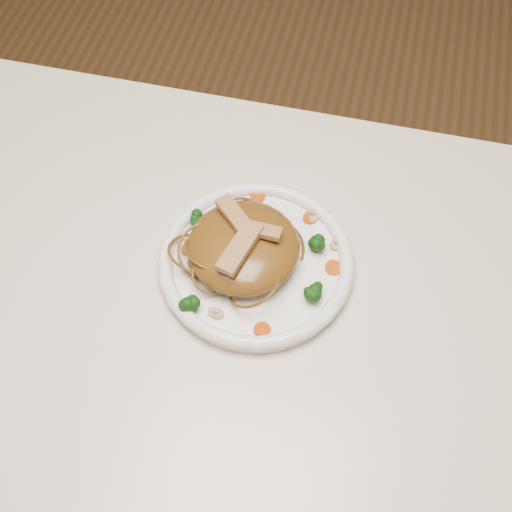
# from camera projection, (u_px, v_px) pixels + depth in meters

# --- Properties ---
(ground) EXTENTS (4.00, 4.00, 0.00)m
(ground) POSITION_uv_depth(u_px,v_px,m) (235.00, 475.00, 1.48)
(ground) COLOR #51371B
(ground) RESTS_ON ground
(table) EXTENTS (1.20, 0.80, 0.75)m
(table) POSITION_uv_depth(u_px,v_px,m) (222.00, 357.00, 0.93)
(table) COLOR beige
(table) RESTS_ON ground
(plate) EXTENTS (0.32, 0.32, 0.02)m
(plate) POSITION_uv_depth(u_px,v_px,m) (256.00, 265.00, 0.89)
(plate) COLOR white
(plate) RESTS_ON table
(noodle_mound) EXTENTS (0.18, 0.18, 0.05)m
(noodle_mound) POSITION_uv_depth(u_px,v_px,m) (243.00, 247.00, 0.86)
(noodle_mound) COLOR brown
(noodle_mound) RESTS_ON plate
(chicken_a) EXTENTS (0.06, 0.02, 0.01)m
(chicken_a) POSITION_uv_depth(u_px,v_px,m) (259.00, 230.00, 0.84)
(chicken_a) COLOR tan
(chicken_a) RESTS_ON noodle_mound
(chicken_b) EXTENTS (0.06, 0.06, 0.01)m
(chicken_b) POSITION_uv_depth(u_px,v_px,m) (235.00, 216.00, 0.85)
(chicken_b) COLOR tan
(chicken_b) RESTS_ON noodle_mound
(chicken_c) EXTENTS (0.05, 0.08, 0.01)m
(chicken_c) POSITION_uv_depth(u_px,v_px,m) (240.00, 248.00, 0.82)
(chicken_c) COLOR tan
(chicken_c) RESTS_ON noodle_mound
(broccoli_0) EXTENTS (0.04, 0.04, 0.03)m
(broccoli_0) POSITION_uv_depth(u_px,v_px,m) (317.00, 242.00, 0.88)
(broccoli_0) COLOR #0F3F0D
(broccoli_0) RESTS_ON plate
(broccoli_1) EXTENTS (0.03, 0.03, 0.03)m
(broccoli_1) POSITION_uv_depth(u_px,v_px,m) (200.00, 220.00, 0.90)
(broccoli_1) COLOR #0F3F0D
(broccoli_1) RESTS_ON plate
(broccoli_2) EXTENTS (0.03, 0.03, 0.03)m
(broccoli_2) POSITION_uv_depth(u_px,v_px,m) (191.00, 305.00, 0.83)
(broccoli_2) COLOR #0F3F0D
(broccoli_2) RESTS_ON plate
(broccoli_3) EXTENTS (0.04, 0.04, 0.03)m
(broccoli_3) POSITION_uv_depth(u_px,v_px,m) (311.00, 290.00, 0.84)
(broccoli_3) COLOR #0F3F0D
(broccoli_3) RESTS_ON plate
(carrot_0) EXTENTS (0.02, 0.02, 0.00)m
(carrot_0) POSITION_uv_depth(u_px,v_px,m) (309.00, 218.00, 0.91)
(carrot_0) COLOR #B53906
(carrot_0) RESTS_ON plate
(carrot_1) EXTENTS (0.03, 0.03, 0.00)m
(carrot_1) POSITION_uv_depth(u_px,v_px,m) (188.00, 249.00, 0.89)
(carrot_1) COLOR #B53906
(carrot_1) RESTS_ON plate
(carrot_2) EXTENTS (0.02, 0.02, 0.00)m
(carrot_2) POSITION_uv_depth(u_px,v_px,m) (333.00, 268.00, 0.87)
(carrot_2) COLOR #B53906
(carrot_2) RESTS_ON plate
(carrot_3) EXTENTS (0.03, 0.03, 0.00)m
(carrot_3) POSITION_uv_depth(u_px,v_px,m) (257.00, 196.00, 0.94)
(carrot_3) COLOR #B53906
(carrot_3) RESTS_ON plate
(carrot_4) EXTENTS (0.02, 0.02, 0.00)m
(carrot_4) POSITION_uv_depth(u_px,v_px,m) (262.00, 330.00, 0.82)
(carrot_4) COLOR #B53906
(carrot_4) RESTS_ON plate
(mushroom_0) EXTENTS (0.02, 0.02, 0.01)m
(mushroom_0) POSITION_uv_depth(u_px,v_px,m) (216.00, 313.00, 0.83)
(mushroom_0) COLOR beige
(mushroom_0) RESTS_ON plate
(mushroom_1) EXTENTS (0.03, 0.03, 0.01)m
(mushroom_1) POSITION_uv_depth(u_px,v_px,m) (336.00, 244.00, 0.89)
(mushroom_1) COLOR beige
(mushroom_1) RESTS_ON plate
(mushroom_2) EXTENTS (0.04, 0.04, 0.01)m
(mushroom_2) POSITION_uv_depth(u_px,v_px,m) (201.00, 219.00, 0.91)
(mushroom_2) COLOR beige
(mushroom_2) RESTS_ON plate
(mushroom_3) EXTENTS (0.03, 0.03, 0.01)m
(mushroom_3) POSITION_uv_depth(u_px,v_px,m) (312.00, 214.00, 0.92)
(mushroom_3) COLOR beige
(mushroom_3) RESTS_ON plate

